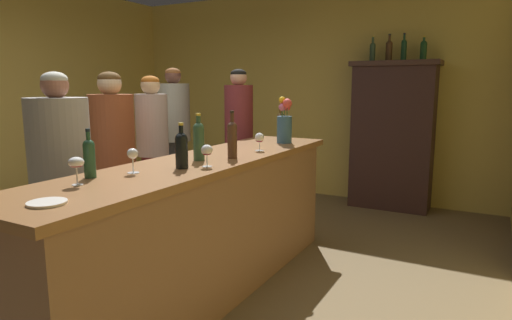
{
  "coord_description": "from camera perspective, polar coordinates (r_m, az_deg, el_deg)",
  "views": [
    {
      "loc": [
        2.39,
        -2.56,
        1.5
      ],
      "look_at": [
        1.13,
        -0.25,
        1.05
      ],
      "focal_mm": 30.81,
      "sensor_mm": 36.0,
      "label": 1
    }
  ],
  "objects": [
    {
      "name": "wine_bottle_rose",
      "position": [
        4.13,
        3.2,
        4.62
      ],
      "size": [
        0.06,
        0.06,
        0.32
      ],
      "color": "#4A3415",
      "rests_on": "bar_counter"
    },
    {
      "name": "wine_bottle_malbec",
      "position": [
        3.07,
        -3.1,
        2.9
      ],
      "size": [
        0.07,
        0.07,
        0.33
      ],
      "color": "#482D1D",
      "rests_on": "bar_counter"
    },
    {
      "name": "wine_bottle_riesling",
      "position": [
        2.73,
        -9.65,
        1.49
      ],
      "size": [
        0.08,
        0.08,
        0.28
      ],
      "color": "black",
      "rests_on": "bar_counter"
    },
    {
      "name": "display_bottle_midright",
      "position": [
        5.54,
        20.92,
        13.28
      ],
      "size": [
        0.07,
        0.07,
        0.27
      ],
      "color": "#183F20",
      "rests_on": "display_cabinet"
    },
    {
      "name": "flower_arrangement",
      "position": [
        3.91,
        3.74,
        4.91
      ],
      "size": [
        0.15,
        0.14,
        0.41
      ],
      "color": "#305572",
      "rests_on": "bar_counter"
    },
    {
      "name": "wine_glass_mid",
      "position": [
        3.43,
        0.45,
        2.78
      ],
      "size": [
        0.07,
        0.07,
        0.14
      ],
      "color": "white",
      "rests_on": "bar_counter"
    },
    {
      "name": "cheese_plate",
      "position": [
        2.1,
        -25.5,
        -5.04
      ],
      "size": [
        0.17,
        0.17,
        0.01
      ],
      "primitive_type": "cylinder",
      "color": "white",
      "rests_on": "bar_counter"
    },
    {
      "name": "wine_glass_spare",
      "position": [
        2.76,
        -6.39,
        1.13
      ],
      "size": [
        0.07,
        0.07,
        0.14
      ],
      "color": "white",
      "rests_on": "bar_counter"
    },
    {
      "name": "floor",
      "position": [
        3.81,
        -13.66,
        -13.86
      ],
      "size": [
        8.19,
        8.19,
        0.0
      ],
      "primitive_type": "plane",
      "color": "brown",
      "rests_on": "ground"
    },
    {
      "name": "patron_in_navy",
      "position": [
        3.23,
        -23.89,
        -2.63
      ],
      "size": [
        0.4,
        0.4,
        1.59
      ],
      "rotation": [
        0.0,
        0.0,
        0.7
      ],
      "color": "#1F244E",
      "rests_on": "ground"
    },
    {
      "name": "patron_in_grey",
      "position": [
        4.5,
        -13.25,
        1.5
      ],
      "size": [
        0.32,
        0.32,
        1.6
      ],
      "rotation": [
        0.0,
        0.0,
        -0.27
      ],
      "color": "maroon",
      "rests_on": "ground"
    },
    {
      "name": "patron_tall",
      "position": [
        3.99,
        -18.01,
        0.23
      ],
      "size": [
        0.38,
        0.38,
        1.62
      ],
      "rotation": [
        0.0,
        0.0,
        -0.07
      ],
      "color": "gray",
      "rests_on": "ground"
    },
    {
      "name": "wine_glass_front",
      "position": [
        2.41,
        -22.32,
        -0.44
      ],
      "size": [
        0.08,
        0.08,
        0.15
      ],
      "color": "white",
      "rests_on": "bar_counter"
    },
    {
      "name": "patron_near_entrance",
      "position": [
        5.11,
        -10.5,
        3.05
      ],
      "size": [
        0.36,
        0.36,
        1.7
      ],
      "rotation": [
        0.0,
        0.0,
        -1.12
      ],
      "color": "#2C2E30",
      "rests_on": "ground"
    },
    {
      "name": "patron_redhead",
      "position": [
        4.7,
        -2.28,
        2.63
      ],
      "size": [
        0.3,
        0.3,
        1.67
      ],
      "rotation": [
        0.0,
        0.0,
        -0.92
      ],
      "color": "#BBA698",
      "rests_on": "ground"
    },
    {
      "name": "bar_counter",
      "position": [
        3.17,
        -6.83,
        -8.78
      ],
      "size": [
        0.67,
        3.0,
        1.0
      ],
      "color": "brown",
      "rests_on": "ground"
    },
    {
      "name": "wine_glass_rear",
      "position": [
        2.64,
        -15.73,
        0.61
      ],
      "size": [
        0.07,
        0.07,
        0.15
      ],
      "color": "white",
      "rests_on": "bar_counter"
    },
    {
      "name": "display_bottle_center",
      "position": [
        5.57,
        18.64,
        13.53
      ],
      "size": [
        0.06,
        0.06,
        0.31
      ],
      "color": "#153A23",
      "rests_on": "display_cabinet"
    },
    {
      "name": "wall_back",
      "position": [
        6.25,
        6.12,
        8.48
      ],
      "size": [
        5.39,
        0.12,
        2.77
      ],
      "primitive_type": "cube",
      "color": "#D2B756",
      "rests_on": "ground"
    },
    {
      "name": "wine_bottle_chardonnay",
      "position": [
        2.58,
        -20.83,
        0.45
      ],
      "size": [
        0.06,
        0.06,
        0.27
      ],
      "color": "#244E34",
      "rests_on": "bar_counter"
    },
    {
      "name": "display_bottle_midleft",
      "position": [
        5.61,
        16.89,
        13.56
      ],
      "size": [
        0.08,
        0.08,
        0.31
      ],
      "color": "#412A17",
      "rests_on": "display_cabinet"
    },
    {
      "name": "display_bottle_left",
      "position": [
        5.65,
        14.89,
        13.56
      ],
      "size": [
        0.07,
        0.07,
        0.3
      ],
      "color": "#2C4632",
      "rests_on": "display_cabinet"
    },
    {
      "name": "display_cabinet",
      "position": [
        5.6,
        17.27,
        3.34
      ],
      "size": [
        1.02,
        0.43,
        1.79
      ],
      "color": "#33201F",
      "rests_on": "ground"
    },
    {
      "name": "wine_bottle_merlot",
      "position": [
        3.0,
        -7.45,
        2.7
      ],
      "size": [
        0.08,
        0.08,
        0.32
      ],
      "color": "#2D4E32",
      "rests_on": "bar_counter"
    }
  ]
}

